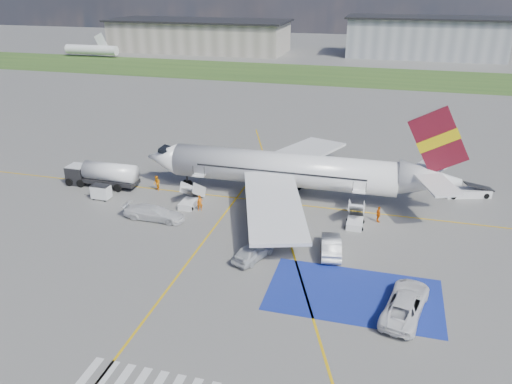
{
  "coord_description": "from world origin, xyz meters",
  "views": [
    {
      "loc": [
        11.19,
        -38.94,
        23.8
      ],
      "look_at": [
        -1.14,
        6.5,
        3.5
      ],
      "focal_mm": 35.0,
      "sensor_mm": 36.0,
      "label": 1
    }
  ],
  "objects_px": {
    "belt_loader": "(467,193)",
    "airliner": "(295,170)",
    "van_white_a": "(406,300)",
    "van_white_b": "(154,211)",
    "car_silver_b": "(331,245)",
    "car_silver_a": "(253,252)",
    "fuel_tanker": "(103,176)",
    "gpu_cart": "(101,193)"
  },
  "relations": [
    {
      "from": "airliner",
      "to": "car_silver_b",
      "type": "bearing_deg",
      "value": -63.98
    },
    {
      "from": "fuel_tanker",
      "to": "gpu_cart",
      "type": "bearing_deg",
      "value": -61.56
    },
    {
      "from": "car_silver_b",
      "to": "van_white_b",
      "type": "relative_size",
      "value": 1.02
    },
    {
      "from": "airliner",
      "to": "gpu_cart",
      "type": "bearing_deg",
      "value": -163.66
    },
    {
      "from": "car_silver_a",
      "to": "van_white_a",
      "type": "distance_m",
      "value": 14.16
    },
    {
      "from": "fuel_tanker",
      "to": "van_white_b",
      "type": "relative_size",
      "value": 1.8
    },
    {
      "from": "airliner",
      "to": "fuel_tanker",
      "type": "bearing_deg",
      "value": -173.24
    },
    {
      "from": "airliner",
      "to": "car_silver_b",
      "type": "relative_size",
      "value": 7.13
    },
    {
      "from": "car_silver_b",
      "to": "van_white_b",
      "type": "distance_m",
      "value": 19.25
    },
    {
      "from": "van_white_b",
      "to": "belt_loader",
      "type": "bearing_deg",
      "value": -63.33
    },
    {
      "from": "fuel_tanker",
      "to": "car_silver_a",
      "type": "relative_size",
      "value": 1.97
    },
    {
      "from": "fuel_tanker",
      "to": "van_white_a",
      "type": "relative_size",
      "value": 1.6
    },
    {
      "from": "car_silver_b",
      "to": "van_white_a",
      "type": "height_order",
      "value": "van_white_a"
    },
    {
      "from": "belt_loader",
      "to": "van_white_a",
      "type": "relative_size",
      "value": 1.02
    },
    {
      "from": "fuel_tanker",
      "to": "car_silver_a",
      "type": "xyz_separation_m",
      "value": [
        22.53,
        -12.01,
        -0.51
      ]
    },
    {
      "from": "airliner",
      "to": "fuel_tanker",
      "type": "distance_m",
      "value": 23.74
    },
    {
      "from": "airliner",
      "to": "belt_loader",
      "type": "xyz_separation_m",
      "value": [
        19.67,
        5.71,
        -2.97
      ]
    },
    {
      "from": "van_white_a",
      "to": "van_white_b",
      "type": "height_order",
      "value": "van_white_a"
    },
    {
      "from": "belt_loader",
      "to": "van_white_b",
      "type": "distance_m",
      "value": 36.38
    },
    {
      "from": "airliner",
      "to": "van_white_b",
      "type": "height_order",
      "value": "airliner"
    },
    {
      "from": "van_white_b",
      "to": "fuel_tanker",
      "type": "bearing_deg",
      "value": 57.82
    },
    {
      "from": "gpu_cart",
      "to": "car_silver_a",
      "type": "height_order",
      "value": "gpu_cart"
    },
    {
      "from": "belt_loader",
      "to": "van_white_a",
      "type": "xyz_separation_m",
      "value": [
        -7.2,
        -25.01,
        0.65
      ]
    },
    {
      "from": "van_white_b",
      "to": "car_silver_a",
      "type": "bearing_deg",
      "value": -110.94
    },
    {
      "from": "airliner",
      "to": "belt_loader",
      "type": "height_order",
      "value": "airliner"
    },
    {
      "from": "car_silver_a",
      "to": "van_white_a",
      "type": "bearing_deg",
      "value": -176.8
    },
    {
      "from": "belt_loader",
      "to": "van_white_b",
      "type": "xyz_separation_m",
      "value": [
        -32.99,
        -15.33,
        0.57
      ]
    },
    {
      "from": "car_silver_b",
      "to": "belt_loader",
      "type": "bearing_deg",
      "value": -136.99
    },
    {
      "from": "airliner",
      "to": "van_white_b",
      "type": "relative_size",
      "value": 7.24
    },
    {
      "from": "airliner",
      "to": "car_silver_a",
      "type": "distance_m",
      "value": 15.05
    },
    {
      "from": "airliner",
      "to": "van_white_a",
      "type": "height_order",
      "value": "airliner"
    },
    {
      "from": "gpu_cart",
      "to": "car_silver_b",
      "type": "xyz_separation_m",
      "value": [
        27.42,
        -5.52,
        0.06
      ]
    },
    {
      "from": "van_white_a",
      "to": "van_white_b",
      "type": "distance_m",
      "value": 27.55
    },
    {
      "from": "airliner",
      "to": "belt_loader",
      "type": "relative_size",
      "value": 6.29
    },
    {
      "from": "gpu_cart",
      "to": "car_silver_b",
      "type": "bearing_deg",
      "value": -10.86
    },
    {
      "from": "fuel_tanker",
      "to": "belt_loader",
      "type": "relative_size",
      "value": 1.57
    },
    {
      "from": "car_silver_a",
      "to": "fuel_tanker",
      "type": "bearing_deg",
      "value": -6.29
    },
    {
      "from": "car_silver_a",
      "to": "van_white_a",
      "type": "height_order",
      "value": "van_white_a"
    },
    {
      "from": "belt_loader",
      "to": "van_white_a",
      "type": "bearing_deg",
      "value": -123.84
    },
    {
      "from": "van_white_b",
      "to": "gpu_cart",
      "type": "bearing_deg",
      "value": 70.21
    },
    {
      "from": "belt_loader",
      "to": "airliner",
      "type": "bearing_deg",
      "value": 178.42
    },
    {
      "from": "airliner",
      "to": "gpu_cart",
      "type": "distance_m",
      "value": 22.69
    }
  ]
}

